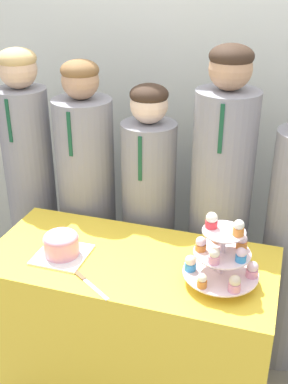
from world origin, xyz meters
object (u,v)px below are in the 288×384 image
student_1 (88,207)px  student_2 (148,222)px  student_3 (219,217)px  cake_knife (85,280)px  cupcake_stand (222,255)px  round_cake (61,244)px  student_0 (32,192)px

student_1 → student_2: bearing=-0.0°
student_1 → student_3: size_ratio=0.93×
cake_knife → cupcake_stand: (0.52, 0.15, 0.13)m
cupcake_stand → student_2: (-0.46, 0.53, -0.23)m
cupcake_stand → student_1: student_1 is taller
student_1 → student_3: student_3 is taller
student_3 → round_cake: bearing=-137.1°
round_cake → student_1: (-0.12, 0.55, -0.12)m
round_cake → cake_knife: (0.17, -0.13, -0.06)m
cake_knife → student_1: (-0.29, 0.68, -0.06)m
student_2 → cake_knife: bearing=-94.6°
cake_knife → round_cake: bearing=174.7°
student_0 → student_2: 0.69m
cake_knife → student_3: (0.42, 0.68, -0.00)m
round_cake → student_2: bearing=67.9°
cupcake_stand → student_2: bearing=131.0°
cake_knife → student_2: (0.05, 0.68, -0.10)m
student_3 → cupcake_stand: bearing=-80.0°
student_1 → round_cake: bearing=-77.3°
cupcake_stand → student_3: bearing=100.0°
student_1 → student_3: bearing=0.0°
round_cake → student_1: bearing=102.7°
student_0 → student_3: student_3 is taller
student_0 → student_2: (0.68, -0.00, -0.08)m
round_cake → student_1: size_ratio=0.15×
student_0 → student_1: bearing=0.0°
round_cake → cupcake_stand: bearing=1.5°
cupcake_stand → student_3: student_3 is taller
cupcake_stand → student_0: student_0 is taller
cake_knife → student_0: 0.93m
cake_knife → student_1: size_ratio=0.14×
student_0 → student_2: size_ratio=1.09×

